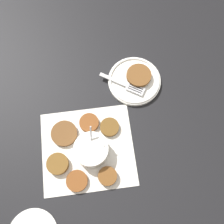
% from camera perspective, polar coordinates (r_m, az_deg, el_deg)
% --- Properties ---
extents(ground_plane, '(4.00, 4.00, 0.00)m').
position_cam_1_polar(ground_plane, '(0.83, -4.91, -7.90)').
color(ground_plane, black).
extents(napkin, '(0.31, 0.29, 0.00)m').
position_cam_1_polar(napkin, '(0.82, -5.30, -8.00)').
color(napkin, silver).
rests_on(napkin, ground_plane).
extents(sauce_bowl, '(0.11, 0.11, 0.09)m').
position_cam_1_polar(sauce_bowl, '(0.80, -4.43, -8.26)').
color(sauce_bowl, white).
rests_on(sauce_bowl, napkin).
extents(fritter_0, '(0.08, 0.08, 0.01)m').
position_cam_1_polar(fritter_0, '(0.84, -10.36, -4.63)').
color(fritter_0, brown).
rests_on(fritter_0, napkin).
extents(fritter_1, '(0.06, 0.06, 0.01)m').
position_cam_1_polar(fritter_1, '(0.84, -5.01, -2.37)').
color(fritter_1, brown).
rests_on(fritter_1, napkin).
extents(fritter_2, '(0.07, 0.07, 0.02)m').
position_cam_1_polar(fritter_2, '(0.82, -11.73, -11.01)').
color(fritter_2, brown).
rests_on(fritter_2, napkin).
extents(fritter_3, '(0.06, 0.06, 0.01)m').
position_cam_1_polar(fritter_3, '(0.83, -0.54, -3.31)').
color(fritter_3, brown).
rests_on(fritter_3, napkin).
extents(fritter_4, '(0.06, 0.06, 0.02)m').
position_cam_1_polar(fritter_4, '(0.80, -0.98, -13.79)').
color(fritter_4, brown).
rests_on(fritter_4, napkin).
extents(fritter_5, '(0.06, 0.06, 0.01)m').
position_cam_1_polar(fritter_5, '(0.81, -7.64, -14.63)').
color(fritter_5, brown).
rests_on(fritter_5, napkin).
extents(serving_plate, '(0.18, 0.18, 0.02)m').
position_cam_1_polar(serving_plate, '(0.89, 4.89, 6.80)').
color(serving_plate, white).
rests_on(serving_plate, ground_plane).
extents(fritter_on_plate, '(0.08, 0.08, 0.01)m').
position_cam_1_polar(fritter_on_plate, '(0.88, 5.86, 7.91)').
color(fritter_on_plate, brown).
rests_on(fritter_on_plate, serving_plate).
extents(fork, '(0.14, 0.11, 0.00)m').
position_cam_1_polar(fork, '(0.87, 3.19, 5.85)').
color(fork, silver).
rests_on(fork, serving_plate).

